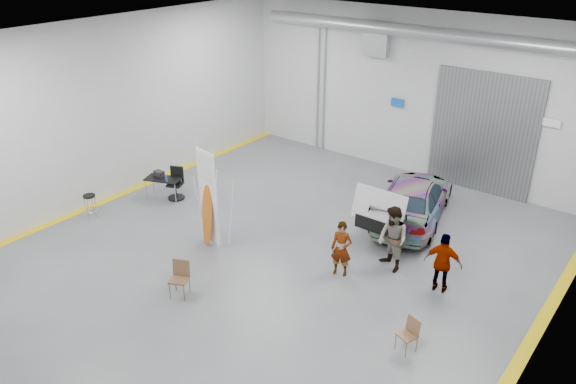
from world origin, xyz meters
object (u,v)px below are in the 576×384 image
Objects in this scene: folding_chair_near at (180,286)px; office_chair at (177,185)px; surfboard_display at (209,206)px; person_b at (393,239)px; person_c at (443,263)px; sedan_car at (413,199)px; work_table at (162,178)px; folding_chair_far at (406,341)px; person_a at (341,249)px; shop_stool at (91,206)px.

office_chair is at bearing 112.48° from folding_chair_near.
person_b is at bearing 34.63° from surfboard_display.
folding_chair_near is at bearing -66.52° from office_chair.
folding_chair_near is (-5.12, -4.24, -0.53)m from person_c.
sedan_car reaches higher than work_table.
sedan_car is at bearing 134.06° from folding_chair_far.
person_c is 1.23× the size of work_table.
person_b is 5.25m from surfboard_display.
shop_stool is (-8.13, -2.15, -0.39)m from person_a.
office_chair reaches higher than folding_chair_far.
surfboard_display is at bearing -19.62° from work_table.
person_c is 1.50× the size of office_chair.
work_table is at bearing 117.10° from folding_chair_near.
surfboard_display is (-3.94, -5.09, 0.57)m from sedan_car.
person_c is at bearing 112.63° from sedan_car.
shop_stool is (-10.92, -0.48, 0.14)m from folding_chair_far.
person_c is (2.44, 0.93, 0.04)m from person_a.
person_c reaches higher than folding_chair_far.
folding_chair_near is (1.18, -2.29, -0.97)m from surfboard_display.
person_b is 1.51m from person_c.
person_c is 0.53× the size of surfboard_display.
sedan_car is 3.08× the size of person_a.
person_c is 2.06× the size of folding_chair_far.
person_b reaches higher than sedan_car.
folding_chair_near is at bearing -51.46° from surfboard_display.
work_table is (0.73, 2.38, 0.36)m from shop_stool.
person_a is at bearing -104.24° from person_b.
sedan_car reaches higher than office_chair.
person_b reaches higher than person_a.
person_b is at bearing 24.36° from folding_chair_near.
surfboard_display is 3.58m from office_chair.
folding_chair_near is (-2.68, -3.32, -0.49)m from person_a.
person_b is 0.59× the size of surfboard_display.
sedan_car is 7.92m from office_chair.
folding_chair_near is 1.19× the size of shop_stool.
sedan_car is 4.06m from person_a.
surfboard_display is at bearing -166.73° from folding_chair_far.
work_table is (-7.40, 0.23, -0.03)m from person_a.
work_table is (-3.54, 1.26, -0.51)m from surfboard_display.
sedan_car is 7.89m from folding_chair_near.
person_c reaches higher than sedan_car.
person_b reaches higher than shop_stool.
sedan_car is 6.12× the size of shop_stool.
folding_chair_near reaches higher than shop_stool.
surfboard_display is (-6.30, -1.96, 0.44)m from person_c.
person_a is at bearing 14.79° from shop_stool.
shop_stool is 2.51m from work_table.
person_c is 6.61m from surfboard_display.
folding_chair_far is 0.73× the size of office_chair.
person_c is at bearing 16.21° from shop_stool.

